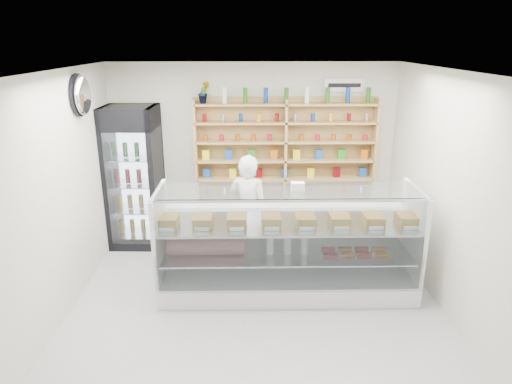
{
  "coord_description": "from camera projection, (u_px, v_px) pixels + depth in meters",
  "views": [
    {
      "loc": [
        -0.09,
        -4.67,
        3.11
      ],
      "look_at": [
        0.01,
        0.9,
        1.25
      ],
      "focal_mm": 32.0,
      "sensor_mm": 36.0,
      "label": 1
    }
  ],
  "objects": [
    {
      "name": "potted_plant",
      "position": [
        204.0,
        92.0,
        6.87
      ],
      "size": [
        0.21,
        0.19,
        0.33
      ],
      "primitive_type": "imported",
      "rotation": [
        0.0,
        0.0,
        0.27
      ],
      "color": "#1E6626",
      "rests_on": "wall_shelving"
    },
    {
      "name": "security_mirror",
      "position": [
        82.0,
        95.0,
        5.74
      ],
      "size": [
        0.15,
        0.5,
        0.5
      ],
      "primitive_type": "ellipsoid",
      "color": "silver",
      "rests_on": "left_wall"
    },
    {
      "name": "drinks_cooler",
      "position": [
        134.0,
        177.0,
        7.06
      ],
      "size": [
        0.81,
        0.79,
        2.19
      ],
      "rotation": [
        0.0,
        0.0,
        -0.03
      ],
      "color": "black",
      "rests_on": "floor"
    },
    {
      "name": "room",
      "position": [
        256.0,
        205.0,
        4.97
      ],
      "size": [
        5.0,
        5.0,
        5.0
      ],
      "color": "#A0A0A5",
      "rests_on": "ground"
    },
    {
      "name": "wall_sign",
      "position": [
        344.0,
        85.0,
        7.0
      ],
      "size": [
        0.62,
        0.03,
        0.2
      ],
      "primitive_type": "cube",
      "color": "white",
      "rests_on": "back_wall"
    },
    {
      "name": "wall_shelving",
      "position": [
        285.0,
        142.0,
        7.14
      ],
      "size": [
        2.84,
        0.28,
        1.33
      ],
      "color": "#A77E4F",
      "rests_on": "back_wall"
    },
    {
      "name": "shop_worker",
      "position": [
        249.0,
        211.0,
        6.45
      ],
      "size": [
        0.7,
        0.59,
        1.63
      ],
      "primitive_type": "imported",
      "rotation": [
        0.0,
        0.0,
        2.75
      ],
      "color": "silver",
      "rests_on": "floor"
    },
    {
      "name": "display_counter",
      "position": [
        286.0,
        264.0,
        5.86
      ],
      "size": [
        3.22,
        0.96,
        1.4
      ],
      "color": "white",
      "rests_on": "floor"
    }
  ]
}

